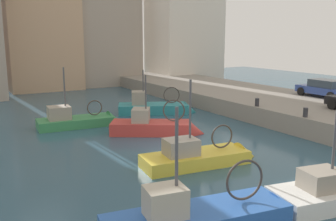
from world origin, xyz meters
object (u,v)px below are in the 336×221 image
at_px(fishing_boat_yellow, 202,162).
at_px(mooring_bollard_north, 257,102).
at_px(fishing_boat_teal, 157,112).
at_px(fishing_boat_green, 81,124).
at_px(parked_car_blue, 324,88).
at_px(mooring_bollard_mid, 305,112).
at_px(fishing_boat_red, 157,132).

bearing_deg(fishing_boat_yellow, mooring_bollard_north, 31.57).
bearing_deg(fishing_boat_teal, fishing_boat_green, -169.77).
distance_m(fishing_boat_green, mooring_bollard_north, 11.90).
bearing_deg(fishing_boat_yellow, fishing_boat_green, 104.06).
xyz_separation_m(parked_car_blue, mooring_bollard_mid, (-7.24, -4.28, -0.43)).
xyz_separation_m(fishing_boat_red, fishing_boat_teal, (3.01, 5.46, 0.00)).
distance_m(fishing_boat_yellow, mooring_bollard_mid, 8.14).
height_order(fishing_boat_red, mooring_bollard_mid, fishing_boat_red).
height_order(fishing_boat_yellow, mooring_bollard_north, fishing_boat_yellow).
relative_size(fishing_boat_green, parked_car_blue, 1.37).
bearing_deg(parked_car_blue, mooring_bollard_north, -177.80).
relative_size(fishing_boat_yellow, parked_car_blue, 1.43).
distance_m(fishing_boat_yellow, mooring_bollard_north, 9.46).
distance_m(fishing_boat_teal, mooring_bollard_north, 7.82).
relative_size(fishing_boat_red, fishing_boat_green, 1.00).
height_order(fishing_boat_yellow, parked_car_blue, fishing_boat_yellow).
bearing_deg(fishing_boat_red, fishing_boat_yellow, -97.98).
bearing_deg(fishing_boat_green, mooring_bollard_mid, -41.56).
distance_m(fishing_boat_green, mooring_bollard_mid, 14.15).
distance_m(fishing_boat_red, fishing_boat_teal, 6.24).
relative_size(fishing_boat_yellow, fishing_boat_green, 1.04).
height_order(mooring_bollard_mid, mooring_bollard_north, same).
bearing_deg(fishing_boat_teal, parked_car_blue, -28.71).
bearing_deg(fishing_boat_red, parked_car_blue, -3.03).
height_order(fishing_boat_red, mooring_bollard_north, fishing_boat_red).
xyz_separation_m(fishing_boat_yellow, fishing_boat_green, (-2.57, 10.25, 0.01)).
bearing_deg(mooring_bollard_north, mooring_bollard_mid, -90.00).
height_order(fishing_boat_green, mooring_bollard_north, fishing_boat_green).
bearing_deg(parked_car_blue, fishing_boat_yellow, -161.20).
distance_m(fishing_boat_teal, mooring_bollard_mid, 11.37).
bearing_deg(fishing_boat_green, fishing_boat_red, -51.71).
bearing_deg(fishing_boat_green, mooring_bollard_north, -26.89).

